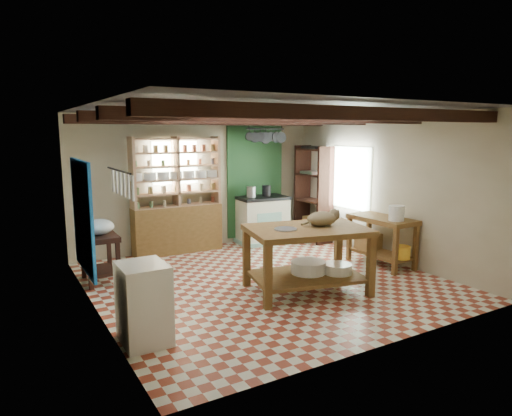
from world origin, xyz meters
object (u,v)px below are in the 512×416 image
work_table (307,259)px  stove (262,220)px  cat (322,219)px  right_counter (381,241)px  prep_table (100,258)px  white_cabinet (144,303)px

work_table → stove: bearing=84.0°
stove → cat: cat is taller
stove → right_counter: bearing=-64.7°
prep_table → white_cabinet: size_ratio=0.84×
prep_table → right_counter: size_ratio=0.63×
stove → white_cabinet: size_ratio=1.13×
work_table → prep_table: size_ratio=2.23×
white_cabinet → right_counter: size_ratio=0.75×
stove → right_counter: size_ratio=0.85×
stove → right_counter: (0.95, -2.41, -0.07)m
prep_table → right_counter: (4.38, -1.52, 0.05)m
work_table → white_cabinet: bearing=-157.8°
stove → right_counter: 2.59m
right_counter → cat: bearing=-166.6°
work_table → stove: (0.95, 2.83, 0.02)m
prep_table → cat: size_ratio=1.62×
prep_table → cat: 3.42m
white_cabinet → cat: (2.76, 0.42, 0.60)m
white_cabinet → right_counter: bearing=11.1°
cat → work_table: bearing=-178.7°
stove → prep_table: stove is taller
white_cabinet → cat: 2.85m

